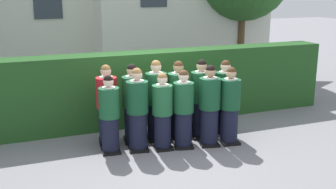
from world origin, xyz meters
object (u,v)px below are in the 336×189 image
student_front_row_2 (162,113)px  student_front_row_4 (209,107)px  student_front_row_0 (110,116)px  student_in_red_blazer (107,106)px  student_front_row_1 (137,111)px  student_rear_row_4 (201,101)px  student_rear_row_3 (178,102)px  student_rear_row_5 (224,100)px  student_rear_row_1 (133,105)px  student_rear_row_2 (156,102)px  student_front_row_3 (183,111)px  student_front_row_5 (230,107)px

student_front_row_2 → student_front_row_4: size_ratio=0.93×
student_front_row_0 → student_in_red_blazer: bearing=81.5°
student_front_row_0 → student_front_row_1: size_ratio=0.93×
student_front_row_0 → student_front_row_2: 1.04m
student_rear_row_4 → student_front_row_4: bearing=-94.4°
student_front_row_2 → student_in_red_blazer: bearing=142.6°
student_rear_row_3 → student_rear_row_5: student_rear_row_3 is taller
student_front_row_0 → student_rear_row_1: size_ratio=0.93×
student_front_row_1 → student_rear_row_2: bearing=37.3°
student_front_row_1 → student_rear_row_4: size_ratio=0.98×
student_front_row_3 → student_rear_row_5: size_ratio=0.96×
student_front_row_3 → student_in_red_blazer: student_in_red_blazer is taller
student_front_row_2 → student_rear_row_4: size_ratio=0.91×
student_front_row_1 → student_rear_row_5: size_ratio=1.00×
student_front_row_5 → student_rear_row_5: size_ratio=0.97×
student_rear_row_2 → student_rear_row_5: bearing=-10.5°
student_front_row_4 → student_rear_row_1: bearing=152.4°
student_front_row_1 → student_rear_row_1: student_front_row_1 is taller
student_front_row_1 → student_front_row_4: size_ratio=1.00×
student_front_row_5 → student_in_red_blazer: bearing=158.2°
student_rear_row_3 → student_in_red_blazer: bearing=169.4°
student_rear_row_1 → student_rear_row_5: bearing=-9.4°
student_front_row_4 → student_rear_row_5: size_ratio=1.00×
student_rear_row_1 → student_rear_row_3: bearing=-8.5°
student_in_red_blazer → student_rear_row_2: (1.01, -0.18, 0.03)m
student_rear_row_3 → student_rear_row_4: (0.48, -0.12, 0.01)m
student_front_row_5 → student_rear_row_1: size_ratio=0.97×
student_rear_row_1 → student_rear_row_5: size_ratio=1.00×
student_front_row_0 → student_rear_row_4: 2.04m
student_front_row_0 → student_rear_row_2: student_rear_row_2 is taller
student_front_row_5 → student_in_red_blazer: size_ratio=0.97×
student_front_row_2 → student_rear_row_2: size_ratio=0.91×
student_front_row_1 → student_front_row_3: 0.93m
student_front_row_1 → student_front_row_4: bearing=-10.5°
student_rear_row_2 → student_rear_row_5: (1.48, -0.28, -0.02)m
student_front_row_0 → student_front_row_2: student_front_row_2 is taller
student_front_row_5 → student_rear_row_1: 2.02m
student_front_row_1 → student_in_red_blazer: size_ratio=1.00×
student_rear_row_1 → student_rear_row_2: student_rear_row_2 is taller
student_front_row_5 → student_front_row_4: bearing=170.3°
student_front_row_3 → student_front_row_4: (0.55, -0.08, 0.04)m
student_rear_row_2 → student_rear_row_4: 0.97m
student_front_row_4 → student_rear_row_4: 0.48m
student_front_row_5 → student_rear_row_3: bearing=142.8°
student_in_red_blazer → student_rear_row_1: bearing=-14.3°
student_front_row_0 → student_front_row_3: 1.48m
student_rear_row_3 → student_rear_row_5: size_ratio=1.01×
student_rear_row_2 → student_front_row_0: bearing=-162.5°
student_front_row_5 → student_rear_row_4: size_ratio=0.95×
student_front_row_1 → student_front_row_5: size_ratio=1.03×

